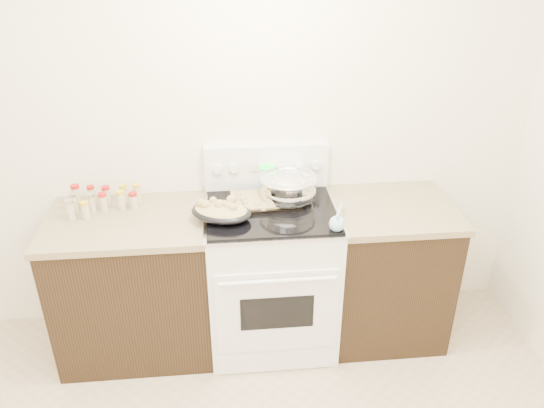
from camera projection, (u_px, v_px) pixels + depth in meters
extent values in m
cube|color=white|center=(207.00, 124.00, 3.17)|extent=(4.00, 0.05, 2.70)
cube|color=black|center=(136.00, 287.00, 3.24)|extent=(0.90, 0.64, 0.88)
cube|color=brown|center=(127.00, 221.00, 3.03)|extent=(0.93, 0.67, 0.04)
cube|color=black|center=(385.00, 272.00, 3.38)|extent=(0.70, 0.64, 0.88)
cube|color=brown|center=(392.00, 209.00, 3.17)|extent=(0.73, 0.67, 0.04)
cube|color=white|center=(271.00, 277.00, 3.30)|extent=(0.76, 0.66, 0.92)
cube|color=white|center=(277.00, 312.00, 3.00)|extent=(0.70, 0.01, 0.55)
cube|color=black|center=(277.00, 313.00, 3.00)|extent=(0.42, 0.01, 0.22)
cylinder|color=white|center=(278.00, 281.00, 2.86)|extent=(0.65, 0.02, 0.02)
cube|color=white|center=(277.00, 361.00, 3.18)|extent=(0.70, 0.01, 0.14)
cube|color=silver|center=(271.00, 211.00, 3.08)|extent=(0.78, 0.68, 0.01)
cube|color=black|center=(271.00, 209.00, 3.08)|extent=(0.74, 0.64, 0.01)
cube|color=white|center=(266.00, 166.00, 3.27)|extent=(0.76, 0.07, 0.28)
cylinder|color=white|center=(218.00, 169.00, 3.19)|extent=(0.06, 0.02, 0.06)
cylinder|color=white|center=(234.00, 168.00, 3.20)|extent=(0.06, 0.02, 0.06)
cylinder|color=white|center=(300.00, 166.00, 3.24)|extent=(0.06, 0.02, 0.06)
cylinder|color=white|center=(316.00, 165.00, 3.25)|extent=(0.06, 0.02, 0.06)
cube|color=#19E533|center=(267.00, 167.00, 3.22)|extent=(0.09, 0.00, 0.04)
cube|color=silver|center=(254.00, 167.00, 3.22)|extent=(0.05, 0.00, 0.05)
cube|color=silver|center=(280.00, 166.00, 3.23)|extent=(0.05, 0.00, 0.05)
ellipsoid|color=silver|center=(288.00, 190.00, 3.13)|extent=(0.45, 0.45, 0.20)
cylinder|color=silver|center=(288.00, 200.00, 3.16)|extent=(0.18, 0.18, 0.01)
torus|color=silver|center=(288.00, 178.00, 3.10)|extent=(0.34, 0.34, 0.02)
cylinder|color=silver|center=(288.00, 187.00, 3.12)|extent=(0.32, 0.32, 0.11)
cylinder|color=brown|center=(288.00, 180.00, 3.10)|extent=(0.30, 0.30, 0.00)
cube|color=beige|center=(293.00, 184.00, 3.03)|extent=(0.04, 0.04, 0.02)
cube|color=beige|center=(305.00, 175.00, 3.15)|extent=(0.02, 0.02, 0.02)
cube|color=beige|center=(297.00, 181.00, 3.07)|extent=(0.03, 0.03, 0.02)
cube|color=beige|center=(273.00, 184.00, 3.04)|extent=(0.04, 0.04, 0.02)
cube|color=beige|center=(296.00, 173.00, 3.18)|extent=(0.03, 0.03, 0.02)
cube|color=beige|center=(303.00, 183.00, 3.05)|extent=(0.04, 0.04, 0.03)
cube|color=beige|center=(301.00, 183.00, 3.05)|extent=(0.04, 0.04, 0.03)
cube|color=beige|center=(307.00, 177.00, 3.13)|extent=(0.03, 0.03, 0.02)
cube|color=beige|center=(303.00, 185.00, 3.03)|extent=(0.02, 0.02, 0.02)
cube|color=beige|center=(285.00, 176.00, 3.14)|extent=(0.03, 0.03, 0.02)
cube|color=beige|center=(281.00, 178.00, 3.11)|extent=(0.03, 0.03, 0.02)
cube|color=beige|center=(299.00, 177.00, 3.12)|extent=(0.03, 0.03, 0.02)
cube|color=beige|center=(296.00, 184.00, 3.04)|extent=(0.03, 0.03, 0.02)
ellipsoid|color=black|center=(221.00, 212.00, 2.95)|extent=(0.42, 0.36, 0.08)
ellipsoid|color=tan|center=(221.00, 210.00, 2.95)|extent=(0.37, 0.33, 0.06)
sphere|color=tan|center=(233.00, 207.00, 2.90)|extent=(0.05, 0.05, 0.05)
sphere|color=tan|center=(233.00, 198.00, 3.01)|extent=(0.05, 0.05, 0.05)
sphere|color=tan|center=(201.00, 203.00, 2.95)|extent=(0.05, 0.05, 0.05)
sphere|color=tan|center=(228.00, 206.00, 2.93)|extent=(0.05, 0.05, 0.05)
sphere|color=tan|center=(213.00, 200.00, 2.98)|extent=(0.04, 0.04, 0.04)
sphere|color=tan|center=(231.00, 200.00, 2.99)|extent=(0.05, 0.05, 0.05)
sphere|color=tan|center=(205.00, 205.00, 2.93)|extent=(0.05, 0.05, 0.05)
sphere|color=tan|center=(219.00, 204.00, 2.93)|extent=(0.05, 0.05, 0.05)
cube|color=black|center=(264.00, 201.00, 3.13)|extent=(0.43, 0.31, 0.02)
cube|color=tan|center=(264.00, 199.00, 3.13)|extent=(0.39, 0.27, 0.02)
sphere|color=tan|center=(238.00, 194.00, 3.16)|extent=(0.04, 0.04, 0.04)
sphere|color=tan|center=(270.00, 194.00, 3.16)|extent=(0.04, 0.04, 0.04)
sphere|color=tan|center=(258.00, 205.00, 3.05)|extent=(0.04, 0.04, 0.04)
sphere|color=tan|center=(285.00, 191.00, 3.20)|extent=(0.04, 0.04, 0.04)
sphere|color=tan|center=(282.00, 191.00, 3.19)|extent=(0.03, 0.03, 0.03)
sphere|color=tan|center=(282.00, 194.00, 3.17)|extent=(0.03, 0.03, 0.03)
sphere|color=tan|center=(288.00, 200.00, 3.08)|extent=(0.04, 0.04, 0.04)
sphere|color=tan|center=(243.00, 199.00, 3.10)|extent=(0.04, 0.04, 0.04)
sphere|color=tan|center=(245.00, 203.00, 3.06)|extent=(0.04, 0.04, 0.04)
sphere|color=tan|center=(266.00, 198.00, 3.12)|extent=(0.04, 0.04, 0.04)
cylinder|color=#AA834D|center=(264.00, 202.00, 3.13)|extent=(0.05, 0.27, 0.01)
sphere|color=#AA834D|center=(263.00, 210.00, 3.03)|extent=(0.04, 0.04, 0.04)
sphere|color=#94C2DD|center=(337.00, 224.00, 2.85)|extent=(0.09, 0.09, 0.09)
cylinder|color=#94C2DD|center=(340.00, 210.00, 2.93)|extent=(0.10, 0.27, 0.08)
cylinder|color=#BFB28C|center=(77.00, 197.00, 3.14)|extent=(0.05, 0.05, 0.11)
cylinder|color=#B21414|center=(75.00, 187.00, 3.10)|extent=(0.05, 0.05, 0.02)
cylinder|color=#BFB28C|center=(92.00, 196.00, 3.16)|extent=(0.04, 0.04, 0.10)
cylinder|color=#B21414|center=(90.00, 187.00, 3.13)|extent=(0.04, 0.04, 0.02)
cylinder|color=#BFB28C|center=(107.00, 196.00, 3.16)|extent=(0.04, 0.04, 0.09)
cylinder|color=#B21414|center=(105.00, 188.00, 3.14)|extent=(0.05, 0.05, 0.02)
cylinder|color=#BFB28C|center=(124.00, 195.00, 3.17)|extent=(0.04, 0.04, 0.10)
cylinder|color=gold|center=(123.00, 186.00, 3.15)|extent=(0.04, 0.04, 0.02)
cylinder|color=#BFB28C|center=(137.00, 195.00, 3.17)|extent=(0.05, 0.05, 0.10)
cylinder|color=gold|center=(136.00, 186.00, 3.15)|extent=(0.05, 0.05, 0.02)
cylinder|color=#BFB28C|center=(74.00, 204.00, 3.07)|extent=(0.04, 0.04, 0.10)
cylinder|color=#B2B2B7|center=(72.00, 195.00, 3.04)|extent=(0.04, 0.04, 0.02)
cylinder|color=#BFB28C|center=(92.00, 204.00, 3.07)|extent=(0.05, 0.05, 0.10)
cylinder|color=#B2B2B7|center=(90.00, 195.00, 3.05)|extent=(0.05, 0.05, 0.02)
cylinder|color=#BFB28C|center=(103.00, 203.00, 3.08)|extent=(0.04, 0.04, 0.10)
cylinder|color=#B21414|center=(102.00, 195.00, 3.05)|extent=(0.05, 0.05, 0.02)
cylinder|color=#BFB28C|center=(121.00, 202.00, 3.09)|extent=(0.04, 0.04, 0.10)
cylinder|color=gold|center=(120.00, 193.00, 3.06)|extent=(0.05, 0.05, 0.02)
cylinder|color=#BFB28C|center=(134.00, 202.00, 3.10)|extent=(0.05, 0.05, 0.09)
cylinder|color=#B21414|center=(133.00, 194.00, 3.08)|extent=(0.05, 0.05, 0.02)
cylinder|color=#BFB28C|center=(70.00, 211.00, 2.98)|extent=(0.05, 0.05, 0.10)
cylinder|color=#B2B2B7|center=(69.00, 202.00, 2.95)|extent=(0.05, 0.05, 0.02)
cylinder|color=#BFB28C|center=(86.00, 212.00, 3.00)|extent=(0.04, 0.04, 0.09)
cylinder|color=gold|center=(84.00, 203.00, 2.97)|extent=(0.05, 0.05, 0.02)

